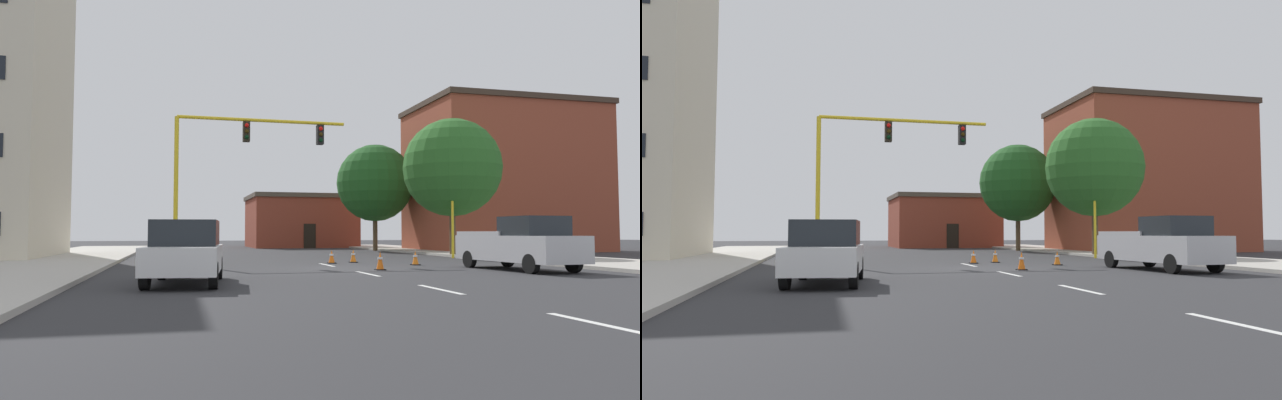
# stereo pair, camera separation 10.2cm
# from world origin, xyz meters

# --- Properties ---
(ground_plane) EXTENTS (160.00, 160.00, 0.00)m
(ground_plane) POSITION_xyz_m (0.00, 0.00, 0.00)
(ground_plane) COLOR #2D2D30
(sidewalk_left) EXTENTS (6.00, 56.00, 0.14)m
(sidewalk_left) POSITION_xyz_m (-11.91, 8.00, 0.07)
(sidewalk_left) COLOR #B2ADA3
(sidewalk_left) RESTS_ON ground_plane
(sidewalk_right) EXTENTS (6.00, 56.00, 0.14)m
(sidewalk_right) POSITION_xyz_m (11.91, 8.00, 0.07)
(sidewalk_right) COLOR #B2ADA3
(sidewalk_right) RESTS_ON ground_plane
(lane_stripe_seg_0) EXTENTS (0.16, 2.40, 0.01)m
(lane_stripe_seg_0) POSITION_xyz_m (0.00, -14.00, 0.00)
(lane_stripe_seg_0) COLOR silver
(lane_stripe_seg_0) RESTS_ON ground_plane
(lane_stripe_seg_1) EXTENTS (0.16, 2.40, 0.01)m
(lane_stripe_seg_1) POSITION_xyz_m (0.00, -8.50, 0.00)
(lane_stripe_seg_1) COLOR silver
(lane_stripe_seg_1) RESTS_ON ground_plane
(lane_stripe_seg_2) EXTENTS (0.16, 2.40, 0.01)m
(lane_stripe_seg_2) POSITION_xyz_m (0.00, -3.00, 0.00)
(lane_stripe_seg_2) COLOR silver
(lane_stripe_seg_2) RESTS_ON ground_plane
(lane_stripe_seg_3) EXTENTS (0.16, 2.40, 0.01)m
(lane_stripe_seg_3) POSITION_xyz_m (0.00, 2.50, 0.00)
(lane_stripe_seg_3) COLOR silver
(lane_stripe_seg_3) RESTS_ON ground_plane
(building_brick_center) EXTENTS (9.93, 9.04, 5.00)m
(building_brick_center) POSITION_xyz_m (5.23, 32.89, 2.51)
(building_brick_center) COLOR brown
(building_brick_center) RESTS_ON ground_plane
(building_row_right) EXTENTS (13.49, 9.34, 11.24)m
(building_row_right) POSITION_xyz_m (18.12, 17.78, 5.63)
(building_row_right) COLOR brown
(building_row_right) RESTS_ON ground_plane
(traffic_signal_gantry) EXTENTS (8.90, 1.20, 6.83)m
(traffic_signal_gantry) POSITION_xyz_m (-5.27, 5.32, 2.23)
(traffic_signal_gantry) COLOR yellow
(traffic_signal_gantry) RESTS_ON ground_plane
(traffic_light_pole_right) EXTENTS (0.32, 0.47, 4.80)m
(traffic_light_pole_right) POSITION_xyz_m (8.44, 7.27, 3.53)
(traffic_light_pole_right) COLOR yellow
(traffic_light_pole_right) RESTS_ON ground_plane
(tree_right_far) EXTENTS (5.99, 5.99, 8.27)m
(tree_right_far) POSITION_xyz_m (8.61, 20.50, 5.27)
(tree_right_far) COLOR brown
(tree_right_far) RESTS_ON ground_plane
(tree_right_mid) EXTENTS (5.76, 5.76, 8.11)m
(tree_right_mid) POSITION_xyz_m (9.31, 9.00, 5.22)
(tree_right_mid) COLOR brown
(tree_right_mid) RESTS_ON ground_plane
(pickup_truck_silver) EXTENTS (2.43, 5.54, 1.99)m
(pickup_truck_silver) POSITION_xyz_m (6.11, -2.57, 0.97)
(pickup_truck_silver) COLOR #BCBCC1
(pickup_truck_silver) RESTS_ON ground_plane
(sedan_white_near_left) EXTENTS (2.33, 4.67, 1.74)m
(sedan_white_near_left) POSITION_xyz_m (-6.07, -5.44, 0.89)
(sedan_white_near_left) COLOR white
(sedan_white_near_left) RESTS_ON ground_plane
(traffic_cone_roadside_a) EXTENTS (0.36, 0.36, 0.62)m
(traffic_cone_roadside_a) POSITION_xyz_m (1.71, 4.14, 0.30)
(traffic_cone_roadside_a) COLOR black
(traffic_cone_roadside_a) RESTS_ON ground_plane
(traffic_cone_roadside_b) EXTENTS (0.36, 0.36, 0.70)m
(traffic_cone_roadside_b) POSITION_xyz_m (1.08, -1.26, 0.34)
(traffic_cone_roadside_b) COLOR black
(traffic_cone_roadside_b) RESTS_ON ground_plane
(traffic_cone_roadside_c) EXTENTS (0.36, 0.36, 0.61)m
(traffic_cone_roadside_c) POSITION_xyz_m (3.68, 1.47, 0.30)
(traffic_cone_roadside_c) COLOR black
(traffic_cone_roadside_c) RESTS_ON ground_plane
(traffic_cone_roadside_d) EXTENTS (0.36, 0.36, 0.61)m
(traffic_cone_roadside_d) POSITION_xyz_m (0.53, 3.65, 0.30)
(traffic_cone_roadside_d) COLOR black
(traffic_cone_roadside_d) RESTS_ON ground_plane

